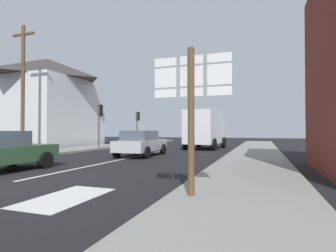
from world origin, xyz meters
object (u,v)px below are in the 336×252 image
(traffic_light_near_left, at_px, (100,116))
(route_sign_post, at_px, (191,105))
(sedan_far, at_px, (141,143))
(traffic_light_far_left, at_px, (138,120))
(delivery_truck, at_px, (205,128))

(traffic_light_near_left, bearing_deg, route_sign_post, -49.91)
(sedan_far, xyz_separation_m, traffic_light_near_left, (-5.28, 3.73, 1.83))
(sedan_far, height_order, traffic_light_far_left, traffic_light_far_left)
(traffic_light_far_left, height_order, traffic_light_near_left, traffic_light_near_left)
(sedan_far, xyz_separation_m, delivery_truck, (2.32, 7.22, 0.89))
(sedan_far, relative_size, route_sign_post, 1.33)
(delivery_truck, xyz_separation_m, route_sign_post, (2.94, -16.01, 0.35))
(sedan_far, bearing_deg, route_sign_post, -59.10)
(sedan_far, bearing_deg, traffic_light_far_left, 116.73)
(delivery_truck, bearing_deg, sedan_far, -107.79)
(sedan_far, distance_m, route_sign_post, 10.32)
(sedan_far, height_order, route_sign_post, route_sign_post)
(delivery_truck, relative_size, route_sign_post, 1.61)
(route_sign_post, height_order, traffic_light_far_left, traffic_light_far_left)
(sedan_far, bearing_deg, delivery_truck, 72.21)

